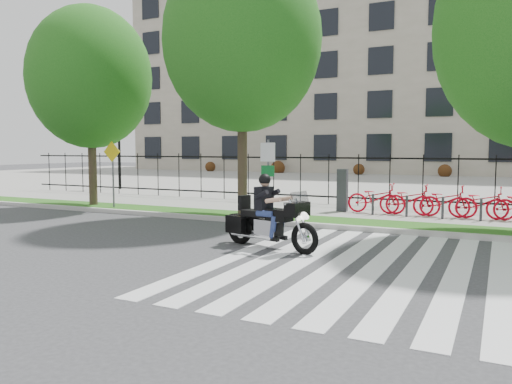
% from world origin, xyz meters
% --- Properties ---
extents(ground, '(120.00, 120.00, 0.00)m').
position_xyz_m(ground, '(0.00, 0.00, 0.00)').
color(ground, '#333235').
rests_on(ground, ground).
extents(curb, '(60.00, 0.20, 0.15)m').
position_xyz_m(curb, '(0.00, 4.10, 0.07)').
color(curb, '#ADAAA3').
rests_on(curb, ground).
extents(grass_verge, '(60.00, 1.50, 0.15)m').
position_xyz_m(grass_verge, '(0.00, 4.95, 0.07)').
color(grass_verge, '#1B5715').
rests_on(grass_verge, ground).
extents(sidewalk, '(60.00, 3.50, 0.15)m').
position_xyz_m(sidewalk, '(0.00, 7.45, 0.07)').
color(sidewalk, gray).
rests_on(sidewalk, ground).
extents(plaza, '(80.00, 34.00, 0.10)m').
position_xyz_m(plaza, '(0.00, 25.00, 0.05)').
color(plaza, gray).
rests_on(plaza, ground).
extents(crosswalk_stripes, '(5.70, 8.00, 0.01)m').
position_xyz_m(crosswalk_stripes, '(4.83, 0.00, 0.01)').
color(crosswalk_stripes, silver).
rests_on(crosswalk_stripes, ground).
extents(iron_fence, '(30.00, 0.06, 2.00)m').
position_xyz_m(iron_fence, '(0.00, 9.20, 1.15)').
color(iron_fence, black).
rests_on(iron_fence, sidewalk).
extents(office_building, '(60.00, 21.90, 20.15)m').
position_xyz_m(office_building, '(0.00, 44.92, 9.97)').
color(office_building, gray).
rests_on(office_building, ground).
extents(lamp_post_left, '(1.06, 0.70, 4.25)m').
position_xyz_m(lamp_post_left, '(-12.00, 12.00, 3.21)').
color(lamp_post_left, black).
rests_on(lamp_post_left, ground).
extents(street_tree_0, '(4.78, 4.78, 7.72)m').
position_xyz_m(street_tree_0, '(-7.14, 4.95, 5.11)').
color(street_tree_0, '#38291E').
rests_on(street_tree_0, grass_verge).
extents(street_tree_1, '(5.25, 5.25, 8.79)m').
position_xyz_m(street_tree_1, '(-0.45, 4.95, 5.91)').
color(street_tree_1, '#38291E').
rests_on(street_tree_1, grass_verge).
extents(bike_share_station, '(7.86, 0.88, 1.50)m').
position_xyz_m(bike_share_station, '(6.25, 7.20, 0.67)').
color(bike_share_station, '#2D2D33').
rests_on(bike_share_station, sidewalk).
extents(sign_pole_regulatory, '(0.50, 0.09, 2.50)m').
position_xyz_m(sign_pole_regulatory, '(0.67, 4.58, 1.74)').
color(sign_pole_regulatory, '#59595B').
rests_on(sign_pole_regulatory, grass_verge).
extents(sign_pole_warning, '(0.78, 0.09, 2.49)m').
position_xyz_m(sign_pole_warning, '(-5.78, 4.58, 1.74)').
color(sign_pole_warning, '#59595B').
rests_on(sign_pole_warning, grass_verge).
extents(motorcycle_rider, '(2.69, 1.23, 2.13)m').
position_xyz_m(motorcycle_rider, '(2.50, 0.71, 0.71)').
color(motorcycle_rider, black).
rests_on(motorcycle_rider, ground).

